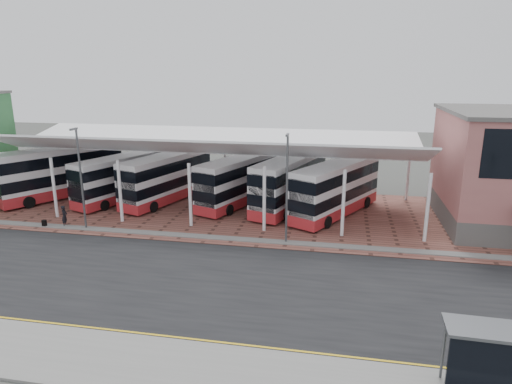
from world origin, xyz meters
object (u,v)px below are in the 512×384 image
Objects in this scene: bus_2 at (167,178)px; bus_3 at (239,181)px; bus_1 at (123,178)px; bus_0 at (61,173)px; bus_4 at (290,183)px; pedestrian at (65,216)px; bus_5 at (336,189)px; bus_shelter at (502,360)px.

bus_2 is 6.99m from bus_3.
bus_0 is at bearing -156.62° from bus_1.
pedestrian is (-17.11, -8.58, -1.44)m from bus_4.
bus_5 is (8.90, -1.61, 0.07)m from bus_3.
bus_3 reaches higher than bus_shelter.
bus_3 is at bearing 124.81° from bus_shelter.
pedestrian is at bearing -123.42° from bus_3.
bus_3 is at bearing -65.95° from pedestrian.
bus_3 is 15.26m from pedestrian.
bus_4 reaches higher than pedestrian.
bus_2 is 1.01× the size of bus_5.
bus_5 is (20.16, -0.77, 0.13)m from bus_1.
bus_1 is 0.91× the size of bus_4.
bus_3 is 4.73m from bus_4.
bus_0 is 1.07× the size of bus_3.
bus_2 is 6.39× the size of pedestrian.
bus_4 is 3.17× the size of bus_shelter.
bus_1 is (6.40, 0.18, -0.31)m from bus_0.
bus_4 is (22.39, 0.79, -0.13)m from bus_0.
bus_3 is (11.26, 0.84, 0.06)m from bus_1.
bus_4 reaches higher than bus_1.
bus_0 reaches higher than pedestrian.
bus_shelter is at bearing -129.69° from pedestrian.
bus_4 is at bearing 23.93° from bus_1.
bus_5 is at bearing 108.31° from bus_shelter.
bus_1 is at bearing -154.58° from bus_3.
bus_4 reaches higher than bus_2.
bus_5 is (4.17, -1.38, -0.04)m from bus_4.
bus_5 is at bearing -0.98° from bus_4.
bus_2 is 0.96× the size of bus_4.
bus_1 is at bearing -19.39° from pedestrian.
bus_3 reaches higher than bus_1.
pedestrian is at bearing 153.47° from bus_shelter.
bus_0 is 10.71m from bus_2.
bus_4 is 6.67× the size of pedestrian.
bus_shelter is (6.59, -22.21, -0.40)m from bus_5.
bus_2 reaches higher than bus_1.
bus_5 reaches higher than bus_2.
bus_2 is 3.03× the size of bus_shelter.
bus_5 is at bearing -82.69° from pedestrian.
bus_4 is 19.20m from pedestrian.
bus_0 reaches higher than bus_1.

